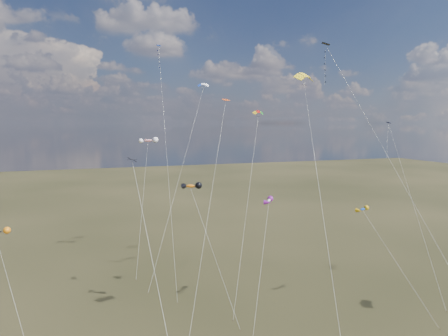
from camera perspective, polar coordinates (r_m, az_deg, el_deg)
name	(u,v)px	position (r m, az deg, el deg)	size (l,w,h in m)	color
diamond_black_high	(335,79)	(56.12, 15.60, 12.11)	(8.99, 22.75, 36.18)	black
diamond_navy_tall	(160,74)	(73.95, -9.10, 13.06)	(2.20, 21.59, 39.62)	navy
diamond_black_mid	(145,225)	(39.13, -11.18, -7.98)	(2.62, 17.31, 21.79)	black
diamond_navy_right	(390,147)	(69.74, 22.63, 2.75)	(1.50, 14.31, 25.60)	#121453
diamond_orange_center	(216,165)	(51.37, -1.18, 0.49)	(10.61, 16.18, 28.80)	#E04D17
parafoil_yellow	(305,76)	(49.19, 11.44, 12.76)	(8.19, 21.75, 31.75)	yellow
parafoil_blue_white	(203,85)	(79.44, -3.03, 11.73)	(15.39, 19.32, 33.58)	blue
parafoil_tricolor	(258,114)	(66.66, 4.89, 7.74)	(11.02, 15.86, 27.77)	yellow
novelty_orange_black	(191,187)	(54.55, -4.79, -2.66)	(5.29, 10.14, 17.42)	orange
novelty_white_purple	(269,201)	(56.59, 6.42, -4.71)	(8.12, 11.85, 15.05)	white
novelty_redwhite_stripe	(148,141)	(79.54, -10.82, 3.84)	(6.44, 16.44, 22.67)	red
novelty_blue_yellow	(363,210)	(60.93, 19.27, -5.66)	(4.43, 12.01, 13.51)	#1448B5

